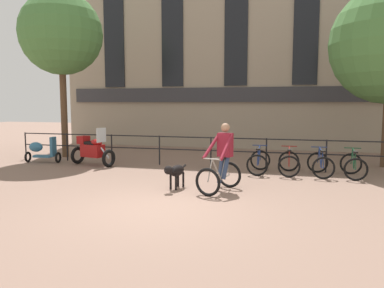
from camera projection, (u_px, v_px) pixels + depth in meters
ground_plane at (159, 207)px, 7.92m from camera, size 60.00×60.00×0.00m
canal_railing at (211, 147)px, 12.83m from camera, size 15.05×0.05×1.05m
building_facade at (237, 32)px, 17.85m from camera, size 18.00×0.72×11.21m
cyclist_with_bike at (222, 161)px, 9.36m from camera, size 1.01×1.32×1.70m
dog at (175, 171)px, 9.58m from camera, size 0.40×1.01×0.65m
parked_motorcycle at (92, 150)px, 13.20m from camera, size 1.72×1.01×1.35m
parked_bicycle_near_lamp at (259, 162)px, 11.80m from camera, size 0.66×1.11×0.86m
parked_bicycle_mid_left at (289, 163)px, 11.56m from camera, size 0.68×1.12×0.86m
parked_bicycle_mid_right at (320, 164)px, 11.32m from camera, size 0.76×1.17×0.86m
parked_bicycle_far_end at (353, 166)px, 11.08m from camera, size 0.67×1.12×0.86m
parked_scooter at (42, 150)px, 13.85m from camera, size 1.32×0.56×0.96m
tree_canalside_left at (61, 34)px, 14.87m from camera, size 3.27×3.27×6.59m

